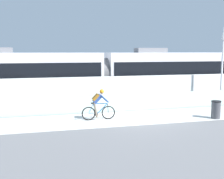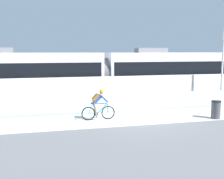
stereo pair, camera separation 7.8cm
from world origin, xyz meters
name	(u,v)px [view 1 (the left image)]	position (x,y,z in m)	size (l,w,h in m)	color
ground_plane	(140,117)	(0.00, 0.00, 0.00)	(200.00, 200.00, 0.00)	slate
bike_path_deck	(140,117)	(0.00, 0.00, 0.01)	(32.00, 3.20, 0.01)	silver
glass_parapet	(129,102)	(0.00, 1.85, 0.52)	(32.00, 0.05, 1.03)	silver
concrete_barrier_wall	(121,91)	(0.00, 3.65, 0.96)	(32.00, 0.36, 1.92)	silver
tram_rail_near	(112,99)	(0.00, 6.13, 0.00)	(32.00, 0.08, 0.01)	#595654
tram_rail_far	(107,96)	(0.00, 7.57, 0.00)	(32.00, 0.08, 0.01)	#595654
tram	(104,73)	(-0.46, 6.85, 1.89)	(22.56, 2.54, 3.81)	silver
cyclist_on_bike	(98,105)	(-2.29, 0.00, 0.80)	(1.77, 0.58, 1.61)	black
lamp_post_antenna	(223,55)	(6.48, 2.15, 3.29)	(0.28, 0.28, 5.20)	gray
trash_bin	(216,110)	(3.81, -1.25, 0.48)	(0.51, 0.51, 0.96)	#47474C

